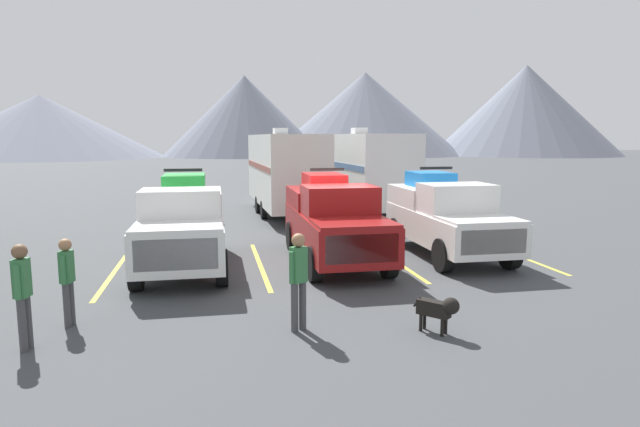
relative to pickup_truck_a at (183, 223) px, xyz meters
The scene contains 15 objects.
ground_plane 4.03m from the pickup_truck_a, ahead, with size 240.00×240.00×0.00m, color #3F4244.
pickup_truck_a is the anchor object (origin of this frame).
pickup_truck_b 4.02m from the pickup_truck_a, ahead, with size 2.13×5.63×2.52m.
pickup_truck_c 7.39m from the pickup_truck_a, ahead, with size 2.16×5.24×2.52m.
lot_stripe_a 2.10m from the pickup_truck_a, behind, with size 0.12×5.50×0.01m, color gold.
lot_stripe_b 2.29m from the pickup_truck_a, ahead, with size 0.12×5.50×0.01m, color gold.
lot_stripe_c 5.80m from the pickup_truck_a, ahead, with size 0.12×5.50×0.01m, color gold.
lot_stripe_d 9.47m from the pickup_truck_a, ahead, with size 0.12×5.50×0.01m, color gold.
camper_trailer_a 9.97m from the pickup_truck_a, 66.76° to the left, with size 2.63×9.20×3.82m.
camper_trailer_b 11.58m from the pickup_truck_a, 49.48° to the left, with size 2.66×8.43×3.85m.
person_a 5.68m from the pickup_truck_a, 67.22° to the right, with size 0.35×0.30×1.75m.
person_b 5.68m from the pickup_truck_a, 113.22° to the right, with size 0.24×0.38×1.73m.
person_c 4.57m from the pickup_truck_a, 113.65° to the right, with size 0.23×0.35×1.61m.
dog 7.49m from the pickup_truck_a, 52.20° to the right, with size 0.63×0.71×0.69m.
mountain_ridge 88.50m from the pickup_truck_a, 81.30° to the left, with size 149.45×43.95×17.57m.
Camera 1 is at (-3.07, -13.86, 3.38)m, focal length 30.22 mm.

